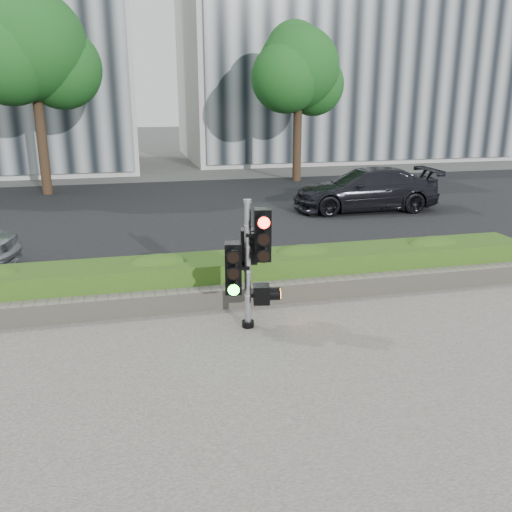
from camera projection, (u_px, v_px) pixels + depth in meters
name	position (u px, v px, depth m)	size (l,w,h in m)	color
ground	(259.00, 356.00, 7.63)	(120.00, 120.00, 0.00)	#51514C
sidewalk	(320.00, 469.00, 5.29)	(16.00, 11.00, 0.03)	#9E9389
road	(182.00, 213.00, 16.94)	(60.00, 13.00, 0.02)	black
curb	(220.00, 281.00, 10.55)	(60.00, 0.25, 0.12)	gray
stone_wall	(232.00, 296.00, 9.34)	(12.00, 0.32, 0.34)	gray
hedge	(225.00, 275.00, 9.90)	(12.00, 1.00, 0.68)	#5C912C
building_right	(339.00, 52.00, 31.70)	(18.00, 10.00, 12.00)	#B7B7B2
tree_left	(32.00, 50.00, 18.75)	(4.61, 4.03, 7.34)	black
tree_right	(298.00, 71.00, 22.09)	(4.10, 3.58, 6.53)	black
traffic_signal	(249.00, 258.00, 8.23)	(0.73, 0.57, 2.03)	black
car_dark	(365.00, 189.00, 17.10)	(1.86, 4.57, 1.33)	black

